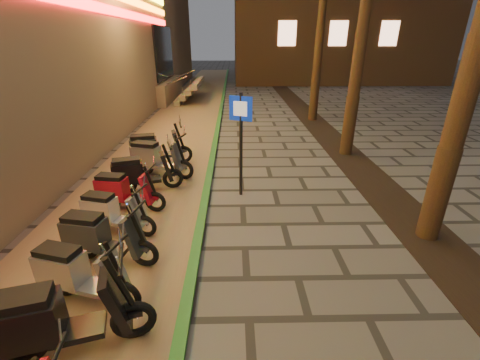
{
  "coord_description": "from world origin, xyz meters",
  "views": [
    {
      "loc": [
        -0.19,
        -3.29,
        3.57
      ],
      "look_at": [
        -0.09,
        2.1,
        1.2
      ],
      "focal_mm": 24.0,
      "sensor_mm": 36.0,
      "label": 1
    }
  ],
  "objects_px": {
    "scooter_5": "(76,273)",
    "scooter_9": "(139,173)",
    "pedestrian_sign": "(241,132)",
    "scooter_10": "(155,158)",
    "scooter_6": "(100,236)",
    "scooter_7": "(111,212)",
    "scooter_11": "(154,148)",
    "scooter_8": "(123,190)",
    "scooter_4": "(53,320)"
  },
  "relations": [
    {
      "from": "scooter_9",
      "to": "scooter_5",
      "type": "bearing_deg",
      "value": -106.41
    },
    {
      "from": "scooter_6",
      "to": "scooter_10",
      "type": "xyz_separation_m",
      "value": [
        0.1,
        3.83,
        0.04
      ]
    },
    {
      "from": "scooter_10",
      "to": "scooter_6",
      "type": "bearing_deg",
      "value": -75.1
    },
    {
      "from": "scooter_5",
      "to": "scooter_9",
      "type": "xyz_separation_m",
      "value": [
        -0.08,
        3.68,
        0.04
      ]
    },
    {
      "from": "scooter_5",
      "to": "scooter_8",
      "type": "bearing_deg",
      "value": 110.42
    },
    {
      "from": "scooter_5",
      "to": "scooter_9",
      "type": "height_order",
      "value": "scooter_9"
    },
    {
      "from": "scooter_9",
      "to": "scooter_11",
      "type": "height_order",
      "value": "scooter_11"
    },
    {
      "from": "pedestrian_sign",
      "to": "scooter_9",
      "type": "xyz_separation_m",
      "value": [
        -2.52,
        0.19,
        -1.09
      ]
    },
    {
      "from": "scooter_5",
      "to": "scooter_7",
      "type": "height_order",
      "value": "scooter_5"
    },
    {
      "from": "scooter_8",
      "to": "scooter_6",
      "type": "bearing_deg",
      "value": -75.3
    },
    {
      "from": "scooter_5",
      "to": "scooter_7",
      "type": "xyz_separation_m",
      "value": [
        -0.15,
        1.84,
        -0.03
      ]
    },
    {
      "from": "scooter_9",
      "to": "scooter_10",
      "type": "bearing_deg",
      "value": 63.5
    },
    {
      "from": "scooter_10",
      "to": "scooter_4",
      "type": "bearing_deg",
      "value": -73.03
    },
    {
      "from": "scooter_8",
      "to": "scooter_10",
      "type": "bearing_deg",
      "value": 89.76
    },
    {
      "from": "pedestrian_sign",
      "to": "scooter_5",
      "type": "distance_m",
      "value": 4.41
    },
    {
      "from": "scooter_9",
      "to": "scooter_10",
      "type": "relative_size",
      "value": 0.95
    },
    {
      "from": "scooter_4",
      "to": "scooter_6",
      "type": "distance_m",
      "value": 1.83
    },
    {
      "from": "scooter_6",
      "to": "scooter_7",
      "type": "distance_m",
      "value": 0.94
    },
    {
      "from": "scooter_4",
      "to": "scooter_5",
      "type": "xyz_separation_m",
      "value": [
        -0.15,
        0.92,
        -0.07
      ]
    },
    {
      "from": "pedestrian_sign",
      "to": "scooter_8",
      "type": "distance_m",
      "value": 2.98
    },
    {
      "from": "scooter_5",
      "to": "scooter_7",
      "type": "distance_m",
      "value": 1.84
    },
    {
      "from": "scooter_6",
      "to": "scooter_9",
      "type": "height_order",
      "value": "scooter_9"
    },
    {
      "from": "pedestrian_sign",
      "to": "scooter_9",
      "type": "height_order",
      "value": "pedestrian_sign"
    },
    {
      "from": "scooter_6",
      "to": "scooter_7",
      "type": "bearing_deg",
      "value": 109.79
    },
    {
      "from": "scooter_10",
      "to": "scooter_8",
      "type": "bearing_deg",
      "value": -82.37
    },
    {
      "from": "scooter_5",
      "to": "scooter_6",
      "type": "bearing_deg",
      "value": 106.69
    },
    {
      "from": "scooter_7",
      "to": "scooter_11",
      "type": "bearing_deg",
      "value": 104.25
    },
    {
      "from": "scooter_7",
      "to": "scooter_8",
      "type": "xyz_separation_m",
      "value": [
        -0.07,
        0.94,
        0.02
      ]
    },
    {
      "from": "scooter_4",
      "to": "scooter_11",
      "type": "relative_size",
      "value": 1.0
    },
    {
      "from": "scooter_9",
      "to": "scooter_11",
      "type": "relative_size",
      "value": 0.93
    },
    {
      "from": "scooter_6",
      "to": "scooter_11",
      "type": "relative_size",
      "value": 0.9
    },
    {
      "from": "scooter_11",
      "to": "pedestrian_sign",
      "type": "bearing_deg",
      "value": -51.28
    },
    {
      "from": "scooter_10",
      "to": "scooter_5",
      "type": "bearing_deg",
      "value": -74.69
    },
    {
      "from": "scooter_5",
      "to": "scooter_6",
      "type": "relative_size",
      "value": 0.96
    },
    {
      "from": "scooter_5",
      "to": "scooter_10",
      "type": "bearing_deg",
      "value": 104.97
    },
    {
      "from": "pedestrian_sign",
      "to": "scooter_10",
      "type": "height_order",
      "value": "pedestrian_sign"
    },
    {
      "from": "scooter_8",
      "to": "scooter_9",
      "type": "distance_m",
      "value": 0.91
    },
    {
      "from": "pedestrian_sign",
      "to": "scooter_11",
      "type": "bearing_deg",
      "value": 165.13
    },
    {
      "from": "scooter_8",
      "to": "scooter_11",
      "type": "bearing_deg",
      "value": 97.03
    },
    {
      "from": "scooter_4",
      "to": "scooter_7",
      "type": "height_order",
      "value": "scooter_4"
    },
    {
      "from": "scooter_7",
      "to": "scooter_10",
      "type": "height_order",
      "value": "scooter_10"
    },
    {
      "from": "scooter_8",
      "to": "scooter_5",
      "type": "bearing_deg",
      "value": -77.11
    },
    {
      "from": "pedestrian_sign",
      "to": "scooter_4",
      "type": "height_order",
      "value": "pedestrian_sign"
    },
    {
      "from": "scooter_6",
      "to": "scooter_10",
      "type": "bearing_deg",
      "value": 99.9
    },
    {
      "from": "scooter_8",
      "to": "scooter_4",
      "type": "bearing_deg",
      "value": -75.94
    },
    {
      "from": "scooter_5",
      "to": "scooter_11",
      "type": "relative_size",
      "value": 0.87
    },
    {
      "from": "scooter_5",
      "to": "scooter_10",
      "type": "distance_m",
      "value": 4.74
    },
    {
      "from": "scooter_8",
      "to": "scooter_10",
      "type": "xyz_separation_m",
      "value": [
        0.3,
        1.96,
        0.07
      ]
    },
    {
      "from": "scooter_5",
      "to": "scooter_7",
      "type": "bearing_deg",
      "value": 110.64
    },
    {
      "from": "scooter_9",
      "to": "scooter_10",
      "type": "distance_m",
      "value": 1.07
    }
  ]
}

